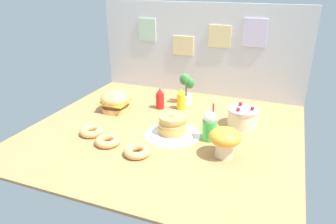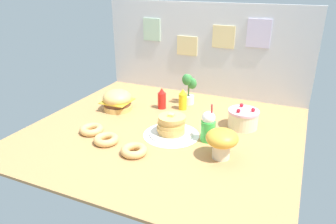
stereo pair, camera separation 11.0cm
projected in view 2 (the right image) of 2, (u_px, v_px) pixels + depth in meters
name	position (u px, v px, depth m)	size (l,w,h in m)	color
ground_plane	(164.00, 131.00, 2.52)	(2.09, 1.93, 0.02)	#B27F4C
back_wall	(204.00, 50.00, 3.14)	(2.09, 0.04, 0.91)	silver
doily_mat	(171.00, 134.00, 2.44)	(0.44, 0.44, 0.00)	white
burger	(117.00, 100.00, 2.88)	(0.26, 0.26, 0.19)	#DBA859
pancake_stack	(171.00, 126.00, 2.41)	(0.34, 0.34, 0.17)	white
layer_cake	(243.00, 119.00, 2.54)	(0.25, 0.25, 0.18)	beige
ketchup_bottle	(162.00, 99.00, 2.91)	(0.08, 0.08, 0.20)	red
mustard_bottle	(183.00, 100.00, 2.89)	(0.08, 0.08, 0.20)	yellow
cream_soda_cup	(208.00, 126.00, 2.31)	(0.11, 0.11, 0.30)	green
donut_pink_glaze	(92.00, 129.00, 2.46)	(0.18, 0.18, 0.06)	tan
donut_chocolate	(106.00, 139.00, 2.31)	(0.18, 0.18, 0.06)	tan
donut_vanilla	(134.00, 150.00, 2.16)	(0.18, 0.18, 0.06)	tan
potted_plant	(189.00, 88.00, 2.99)	(0.14, 0.12, 0.30)	white
mushroom_stool	(222.00, 141.00, 2.08)	(0.22, 0.22, 0.21)	beige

